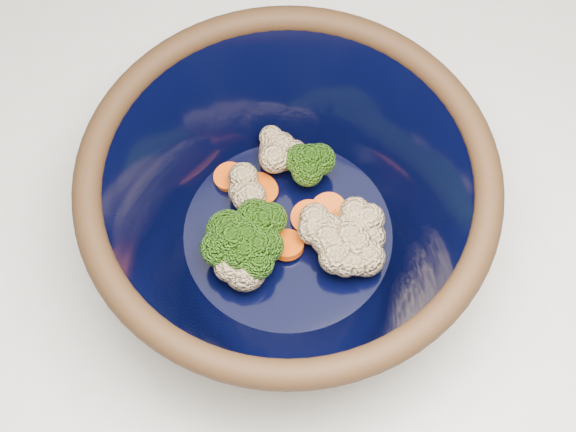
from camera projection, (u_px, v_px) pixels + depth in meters
mixing_bowl at (288, 209)px, 0.61m from camera, size 0.33×0.33×0.13m
vegetable_pile at (285, 224)px, 0.63m from camera, size 0.14×0.15×0.05m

